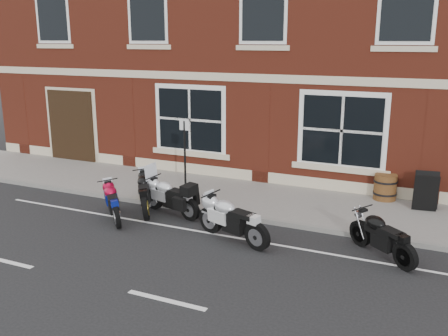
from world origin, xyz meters
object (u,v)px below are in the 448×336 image
Objects in this scene: moto_naked_black at (382,234)px; barrel_planter at (385,187)px; moto_sport_black at (147,191)px; moto_touring_silver at (170,195)px; a_board_sign at (426,192)px; parking_sign at (185,152)px; moto_sport_red at (114,201)px; moto_sport_silver at (233,218)px.

moto_naked_black is 3.78m from barrel_planter.
moto_naked_black is 2.16× the size of barrel_planter.
moto_touring_silver is at bearing -31.31° from moto_sport_black.
a_board_sign reaches higher than barrel_planter.
parking_sign reaches higher than moto_sport_black.
moto_sport_red is at bearing -160.53° from a_board_sign.
moto_sport_red is 1.43× the size of a_board_sign.
moto_touring_silver is at bearing -4.46° from moto_sport_red.
moto_touring_silver is at bearing -73.99° from parking_sign.
moto_touring_silver is 1.90× the size of a_board_sign.
moto_sport_silver is 0.90× the size of parking_sign.
moto_sport_red is 3.37m from moto_sport_silver.
barrel_planter is at bearing -2.16° from moto_sport_black.
moto_sport_black is at bearing 106.24° from moto_touring_silver.
moto_sport_black is (0.42, 0.91, 0.06)m from moto_sport_red.
moto_naked_black is at bearing -61.24° from moto_sport_silver.
moto_touring_silver is 0.72m from moto_sport_black.
moto_touring_silver is at bearing 86.35° from moto_sport_silver.
moto_touring_silver reaches higher than barrel_planter.
moto_sport_silver is (2.95, -0.98, 0.01)m from moto_sport_black.
parking_sign reaches higher than moto_touring_silver.
parking_sign reaches higher than barrel_planter.
a_board_sign is (6.21, 2.79, 0.10)m from moto_touring_silver.
a_board_sign is at bearing -9.62° from moto_sport_black.
moto_sport_red is 0.92× the size of moto_naked_black.
a_board_sign is (7.34, 3.70, 0.14)m from moto_sport_red.
moto_naked_black is 3.34m from a_board_sign.
moto_touring_silver is 0.86× the size of parking_sign.
moto_sport_silver is 3.31m from moto_naked_black.
moto_touring_silver is 1.46m from moto_sport_red.
moto_sport_silver reaches higher than moto_naked_black.
moto_sport_red is at bearing 144.79° from moto_touring_silver.
moto_touring_silver is 6.80m from a_board_sign.
moto_sport_silver is at bearing -97.67° from moto_touring_silver.
moto_sport_red is at bearing -107.28° from parking_sign.
moto_sport_red is 0.71× the size of moto_sport_silver.
moto_naked_black is at bearing -35.91° from moto_sport_black.
parking_sign is (-5.30, -2.10, 0.95)m from barrel_planter.
moto_sport_red is 2.49m from parking_sign.
moto_naked_black is at bearing -78.95° from moto_touring_silver.
moto_touring_silver reaches higher than a_board_sign.
moto_sport_red is at bearing -146.29° from moto_sport_black.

